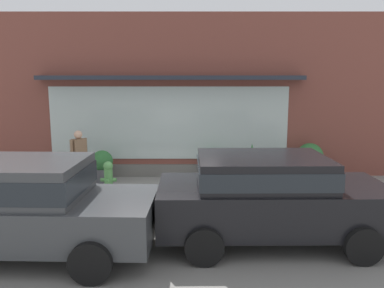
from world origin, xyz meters
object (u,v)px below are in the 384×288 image
(pedestrian_with_handbag, at_px, (80,156))
(parked_car_dark_gray, at_px, (22,202))
(potted_plant_trailing_edge, at_px, (214,162))
(potted_plant_window_left, at_px, (104,165))
(potted_plant_near_hydrant, at_px, (311,159))
(parked_car_black, at_px, (270,194))
(fire_hydrant, at_px, (110,179))
(potted_plant_window_center, at_px, (69,171))
(potted_plant_by_entrance, at_px, (253,163))

(pedestrian_with_handbag, xyz_separation_m, parked_car_dark_gray, (0.15, -3.73, -0.01))
(potted_plant_trailing_edge, distance_m, potted_plant_window_left, 3.17)
(pedestrian_with_handbag, xyz_separation_m, potted_plant_near_hydrant, (6.29, 0.99, -0.29))
(pedestrian_with_handbag, relative_size, potted_plant_trailing_edge, 1.78)
(parked_car_black, xyz_separation_m, potted_plant_near_hydrant, (2.00, 4.18, -0.26))
(fire_hydrant, bearing_deg, parked_car_black, -38.57)
(fire_hydrant, distance_m, pedestrian_with_handbag, 1.09)
(fire_hydrant, distance_m, parked_car_black, 4.40)
(parked_car_dark_gray, distance_m, potted_plant_window_left, 4.65)
(pedestrian_with_handbag, bearing_deg, potted_plant_window_left, -163.17)
(parked_car_dark_gray, xyz_separation_m, potted_plant_window_center, (-0.82, 4.82, -0.65))
(parked_car_black, height_order, potted_plant_near_hydrant, parked_car_black)
(parked_car_black, bearing_deg, potted_plant_near_hydrant, 63.65)
(potted_plant_window_center, bearing_deg, parked_car_black, -40.83)
(potted_plant_window_center, bearing_deg, potted_plant_window_left, -10.45)
(pedestrian_with_handbag, bearing_deg, parked_car_dark_gray, 42.74)
(pedestrian_with_handbag, distance_m, potted_plant_window_center, 1.44)
(fire_hydrant, xyz_separation_m, parked_car_black, (3.42, -2.73, 0.45))
(parked_car_dark_gray, height_order, potted_plant_window_center, parked_car_dark_gray)
(potted_plant_near_hydrant, distance_m, potted_plant_window_center, 6.97)
(potted_plant_by_entrance, bearing_deg, potted_plant_window_center, 179.48)
(fire_hydrant, distance_m, parked_car_dark_gray, 3.37)
(potted_plant_by_entrance, bearing_deg, potted_plant_window_left, -178.02)
(parked_car_black, distance_m, potted_plant_trailing_edge, 4.48)
(parked_car_dark_gray, bearing_deg, potted_plant_trailing_edge, 57.07)
(potted_plant_near_hydrant, relative_size, potted_plant_window_left, 1.21)
(parked_car_dark_gray, relative_size, potted_plant_window_left, 4.72)
(potted_plant_by_entrance, bearing_deg, fire_hydrant, -158.34)
(fire_hydrant, xyz_separation_m, parked_car_dark_gray, (-0.71, -3.27, 0.46))
(parked_car_black, xyz_separation_m, parked_car_dark_gray, (-4.14, -0.54, 0.01))
(potted_plant_by_entrance, bearing_deg, potted_plant_near_hydrant, -1.88)
(parked_car_black, xyz_separation_m, potted_plant_window_left, (-3.90, 4.09, -0.41))
(parked_car_black, distance_m, potted_plant_near_hydrant, 4.64)
(pedestrian_with_handbag, bearing_deg, fire_hydrant, 102.31)
(potted_plant_trailing_edge, bearing_deg, parked_car_black, -80.43)
(potted_plant_window_left, bearing_deg, potted_plant_window_center, 169.55)
(potted_plant_by_entrance, xyz_separation_m, potted_plant_window_left, (-4.26, -0.15, -0.03))
(potted_plant_near_hydrant, height_order, potted_plant_window_left, potted_plant_near_hydrant)
(potted_plant_near_hydrant, height_order, potted_plant_by_entrance, potted_plant_near_hydrant)
(fire_hydrant, height_order, parked_car_dark_gray, parked_car_dark_gray)
(potted_plant_near_hydrant, bearing_deg, parked_car_dark_gray, -142.48)
(potted_plant_trailing_edge, bearing_deg, potted_plant_near_hydrant, -4.49)
(pedestrian_with_handbag, relative_size, parked_car_black, 0.39)
(potted_plant_near_hydrant, relative_size, potted_plant_trailing_edge, 1.23)
(potted_plant_by_entrance, distance_m, potted_plant_window_left, 4.26)
(pedestrian_with_handbag, distance_m, potted_plant_trailing_edge, 3.77)
(pedestrian_with_handbag, height_order, parked_car_black, pedestrian_with_handbag)
(fire_hydrant, distance_m, potted_plant_window_center, 2.19)
(fire_hydrant, xyz_separation_m, pedestrian_with_handbag, (-0.86, 0.46, 0.48))
(pedestrian_with_handbag, height_order, parked_car_dark_gray, parked_car_dark_gray)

